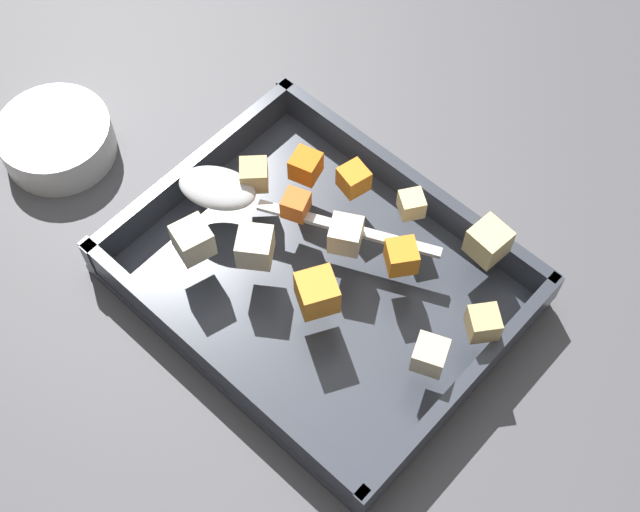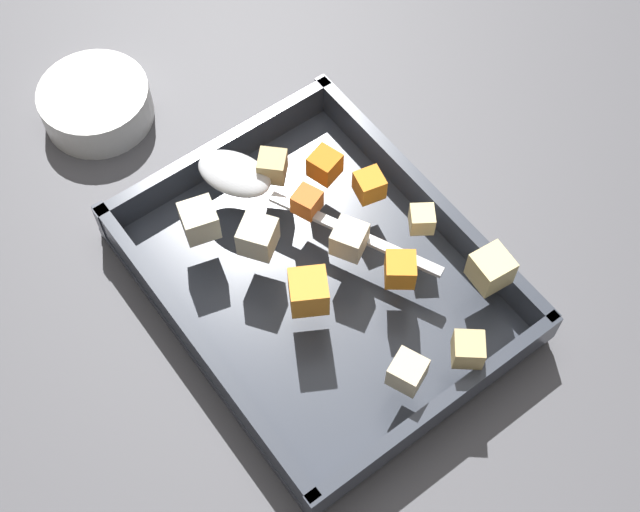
{
  "view_description": "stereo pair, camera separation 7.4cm",
  "coord_description": "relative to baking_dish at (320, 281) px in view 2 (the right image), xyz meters",
  "views": [
    {
      "loc": [
        0.28,
        -0.29,
        0.76
      ],
      "look_at": [
        0.0,
        0.0,
        0.06
      ],
      "focal_mm": 49.37,
      "sensor_mm": 36.0,
      "label": 1
    },
    {
      "loc": [
        0.33,
        -0.24,
        0.76
      ],
      "look_at": [
        0.0,
        0.0,
        0.06
      ],
      "focal_mm": 49.37,
      "sensor_mm": 36.0,
      "label": 2
    }
  ],
  "objects": [
    {
      "name": "potato_chunk_front_center",
      "position": [
        0.03,
        0.1,
        0.05
      ],
      "size": [
        0.03,
        0.03,
        0.02
      ],
      "primitive_type": "cube",
      "rotation": [
        0.0,
        0.0,
        2.54
      ],
      "color": "#E0CC89",
      "rests_on": "baking_dish"
    },
    {
      "name": "carrot_chunk_corner_se",
      "position": [
        -0.03,
        0.08,
        0.05
      ],
      "size": [
        0.03,
        0.03,
        0.03
      ],
      "primitive_type": "cube",
      "rotation": [
        0.0,
        0.0,
        4.48
      ],
      "color": "orange",
      "rests_on": "baking_dish"
    },
    {
      "name": "potato_chunk_heap_side",
      "position": [
        -0.05,
        -0.04,
        0.05
      ],
      "size": [
        0.04,
        0.04,
        0.03
      ],
      "primitive_type": "cube",
      "rotation": [
        0.0,
        0.0,
        3.76
      ],
      "color": "beige",
      "rests_on": "baking_dish"
    },
    {
      "name": "small_prep_bowl",
      "position": [
        -0.32,
        -0.07,
        0.01
      ],
      "size": [
        0.12,
        0.12,
        0.04
      ],
      "primitive_type": "cylinder",
      "color": "silver",
      "rests_on": "ground_plane"
    },
    {
      "name": "potato_chunk_corner_ne",
      "position": [
        -0.11,
        0.02,
        0.05
      ],
      "size": [
        0.04,
        0.04,
        0.03
      ],
      "primitive_type": "cube",
      "rotation": [
        0.0,
        0.0,
        0.79
      ],
      "color": "tan",
      "rests_on": "baking_dish"
    },
    {
      "name": "parsnip_chunk_rim_edge",
      "position": [
        0.0,
        0.03,
        0.05
      ],
      "size": [
        0.04,
        0.04,
        0.03
      ],
      "primitive_type": "cube",
      "rotation": [
        0.0,
        0.0,
        0.52
      ],
      "color": "beige",
      "rests_on": "baking_dish"
    },
    {
      "name": "carrot_chunk_heap_top",
      "position": [
        0.03,
        -0.03,
        0.05
      ],
      "size": [
        0.05,
        0.05,
        0.03
      ],
      "primitive_type": "cube",
      "rotation": [
        0.0,
        0.0,
        4.19
      ],
      "color": "orange",
      "rests_on": "baking_dish"
    },
    {
      "name": "potato_chunk_near_spoon",
      "position": [
        0.14,
        -0.01,
        0.05
      ],
      "size": [
        0.04,
        0.04,
        0.03
      ],
      "primitive_type": "cube",
      "rotation": [
        0.0,
        0.0,
        3.54
      ],
      "color": "beige",
      "rests_on": "baking_dish"
    },
    {
      "name": "baking_dish",
      "position": [
        0.0,
        0.0,
        0.0
      ],
      "size": [
        0.35,
        0.28,
        0.05
      ],
      "color": "#333842",
      "rests_on": "ground_plane"
    },
    {
      "name": "potato_chunk_near_left",
      "position": [
        0.15,
        0.05,
        0.05
      ],
      "size": [
        0.04,
        0.04,
        0.03
      ],
      "primitive_type": "cube",
      "rotation": [
        0.0,
        0.0,
        0.89
      ],
      "color": "tan",
      "rests_on": "baking_dish"
    },
    {
      "name": "ground_plane",
      "position": [
        -0.0,
        -0.0,
        -0.01
      ],
      "size": [
        4.0,
        4.0,
        0.0
      ],
      "primitive_type": "plane",
      "color": "#4C4C51"
    },
    {
      "name": "potato_chunk_center",
      "position": [
        -0.09,
        -0.07,
        0.05
      ],
      "size": [
        0.04,
        0.04,
        0.03
      ],
      "primitive_type": "cube",
      "rotation": [
        0.0,
        0.0,
        1.3
      ],
      "color": "beige",
      "rests_on": "baking_dish"
    },
    {
      "name": "carrot_chunk_under_handle",
      "position": [
        -0.05,
        0.02,
        0.05
      ],
      "size": [
        0.03,
        0.03,
        0.02
      ],
      "primitive_type": "cube",
      "rotation": [
        0.0,
        0.0,
        5.09
      ],
      "color": "orange",
      "rests_on": "baking_dish"
    },
    {
      "name": "carrot_chunk_corner_sw",
      "position": [
        0.06,
        0.05,
        0.05
      ],
      "size": [
        0.04,
        0.04,
        0.03
      ],
      "primitive_type": "cube",
      "rotation": [
        0.0,
        0.0,
        5.63
      ],
      "color": "orange",
      "rests_on": "baking_dish"
    },
    {
      "name": "potato_chunk_far_right",
      "position": [
        0.11,
        0.11,
        0.05
      ],
      "size": [
        0.04,
        0.04,
        0.03
      ],
      "primitive_type": "cube",
      "rotation": [
        0.0,
        0.0,
        1.47
      ],
      "color": "#E0CC89",
      "rests_on": "baking_dish"
    },
    {
      "name": "carrot_chunk_mid_right",
      "position": [
        -0.08,
        0.06,
        0.05
      ],
      "size": [
        0.03,
        0.03,
        0.03
      ],
      "primitive_type": "cube",
      "rotation": [
        0.0,
        0.0,
        5.0
      ],
      "color": "orange",
      "rests_on": "baking_dish"
    },
    {
      "name": "serving_spoon",
      "position": [
        -0.11,
        -0.01,
        0.05
      ],
      "size": [
        0.24,
        0.14,
        0.02
      ],
      "rotation": [
        0.0,
        0.0,
        0.44
      ],
      "color": "silver",
      "rests_on": "baking_dish"
    }
  ]
}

